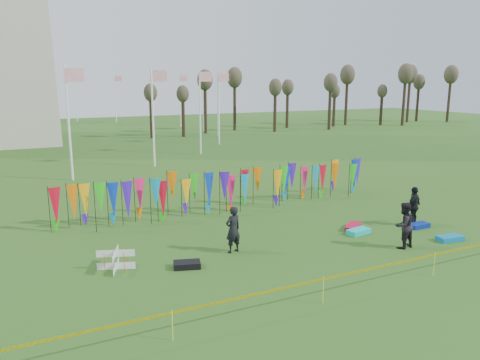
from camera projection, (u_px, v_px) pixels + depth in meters
name	position (u px, v px, depth m)	size (l,w,h in m)	color
ground	(329.00, 267.00, 17.68)	(160.00, 160.00, 0.00)	#2A4E16
banner_row	(234.00, 186.00, 25.40)	(18.64, 0.64, 2.18)	black
caution_tape_near	(366.00, 271.00, 15.39)	(26.00, 0.02, 0.90)	#FFF105
tree_line	(327.00, 86.00, 68.80)	(53.92, 1.92, 7.84)	#36251B
box_kite	(116.00, 260.00, 17.38)	(0.72, 0.72, 0.80)	red
person_left	(233.00, 229.00, 19.07)	(0.71, 0.52, 1.95)	black
person_mid	(403.00, 225.00, 19.58)	(0.96, 0.59, 1.98)	black
person_right	(414.00, 206.00, 22.64)	(1.13, 0.64, 1.93)	black
kite_bag_turquoise	(359.00, 232.00, 21.54)	(1.13, 0.56, 0.23)	#0DCFC1
kite_bag_blue	(419.00, 225.00, 22.46)	(1.02, 0.54, 0.21)	#092596
kite_bag_red	(353.00, 227.00, 22.21)	(1.21, 0.56, 0.22)	red
kite_bag_black	(187.00, 265.00, 17.65)	(1.01, 0.58, 0.23)	black
kite_bag_teal	(450.00, 238.00, 20.62)	(1.16, 0.55, 0.22)	#0C77AD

